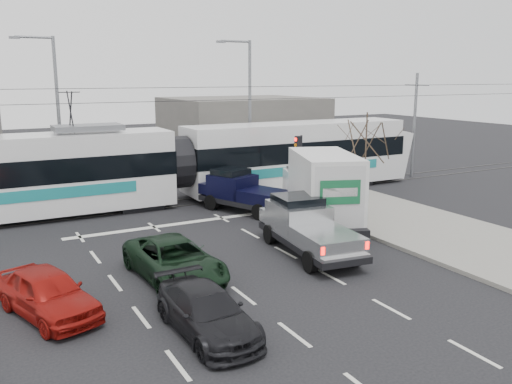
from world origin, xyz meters
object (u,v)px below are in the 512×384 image
street_lamp_near (247,103)px  navy_pickup (241,191)px  tram (176,164)px  dark_car (207,312)px  street_lamp_far (55,106)px  silver_pickup (306,226)px  red_car (48,293)px  traffic_signal (299,155)px  box_truck (321,190)px  green_car (175,260)px  bare_tree (366,141)px

street_lamp_near → navy_pickup: size_ratio=1.69×
navy_pickup → tram: bearing=101.4°
dark_car → navy_pickup: bearing=57.7°
street_lamp_far → tram: (5.20, -5.77, -2.97)m
silver_pickup → navy_pickup: navy_pickup is taller
red_car → dark_car: 4.80m
traffic_signal → navy_pickup: bearing=172.6°
box_truck → red_car: (-12.39, -4.09, -1.02)m
tram → dark_car: size_ratio=7.00×
dark_car → street_lamp_near: bearing=58.0°
box_truck → dark_car: (-8.81, -7.28, -1.10)m
street_lamp_near → tram: street_lamp_near is taller
silver_pickup → green_car: bearing=-168.8°
street_lamp_far → green_car: 17.23m
bare_tree → box_truck: size_ratio=0.68×
navy_pickup → silver_pickup: bearing=-118.4°
tram → green_car: (-4.11, -10.85, -1.46)m
street_lamp_near → dark_car: bearing=-120.4°
navy_pickup → dark_car: bearing=-143.0°
box_truck → bare_tree: bearing=21.4°
traffic_signal → dark_car: (-10.19, -11.30, -2.13)m
red_car → navy_pickup: bearing=21.0°
street_lamp_near → tram: bearing=-149.1°
silver_pickup → red_car: (-9.78, -1.41, -0.34)m
tram → dark_car: (-4.73, -15.04, -1.53)m
street_lamp_near → tram: 7.92m
green_car → tram: bearing=66.0°
traffic_signal → navy_pickup: 3.68m
green_car → street_lamp_far: bearing=90.5°
street_lamp_near → green_car: 18.49m
street_lamp_far → box_truck: size_ratio=1.23×
silver_pickup → green_car: 5.60m
traffic_signal → street_lamp_far: size_ratio=0.40×
tram → green_car: tram is taller
silver_pickup → street_lamp_near: bearing=78.1°
silver_pickup → green_car: size_ratio=1.21×
red_car → dark_car: (3.59, -3.19, -0.09)m
navy_pickup → dark_car: size_ratio=1.26×
traffic_signal → bare_tree: bearing=-74.2°
green_car → traffic_signal: bearing=33.4°
green_car → dark_car: green_car is taller
street_lamp_near → red_car: size_ratio=2.20×
traffic_signal → dark_car: size_ratio=0.85×
bare_tree → navy_pickup: bearing=134.7°
tram → green_car: 11.69m
traffic_signal → silver_pickup: traffic_signal is taller
bare_tree → street_lamp_far: (-11.79, 13.50, 1.32)m
box_truck → dark_car: bearing=-119.7°
traffic_signal → silver_pickup: (-3.99, -6.70, -1.70)m
street_lamp_near → dark_car: (-11.03, -18.81, -4.50)m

